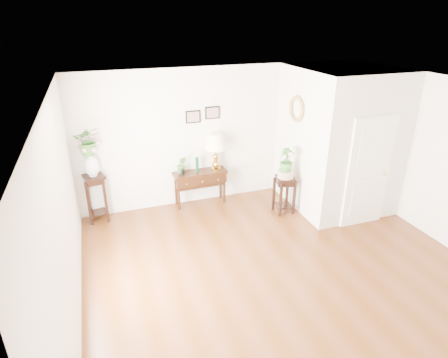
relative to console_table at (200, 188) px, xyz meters
name	(u,v)px	position (x,y,z in m)	size (l,w,h in m)	color
floor	(281,268)	(0.59, -2.57, -0.37)	(6.00, 5.50, 0.02)	#5C3018
ceiling	(294,91)	(0.59, -2.57, 2.43)	(6.00, 5.50, 0.02)	white
wall_back	(224,135)	(0.59, 0.18, 1.03)	(6.00, 0.02, 2.80)	white
wall_left	(63,225)	(-2.41, -2.57, 1.03)	(0.02, 5.50, 2.80)	white
wall_right	(446,164)	(3.59, -2.57, 1.03)	(0.02, 5.50, 2.80)	white
partition	(338,139)	(2.69, -0.79, 1.03)	(1.80, 1.95, 2.80)	white
door	(368,173)	(2.69, -1.79, 0.68)	(0.90, 0.05, 2.10)	white
art_print_left	(193,117)	(-0.06, 0.16, 1.48)	(0.30, 0.02, 0.25)	black
art_print_right	(212,113)	(0.34, 0.16, 1.53)	(0.30, 0.02, 0.25)	black
wall_ornament	(296,109)	(1.75, -0.67, 1.68)	(0.51, 0.51, 0.07)	#A79049
console_table	(200,188)	(0.00, 0.00, 0.00)	(1.10, 0.37, 0.74)	black
table_lamp	(216,154)	(0.35, 0.00, 0.72)	(0.45, 0.45, 0.78)	#B48930
green_vase	(197,164)	(-0.05, 0.00, 0.54)	(0.07, 0.07, 0.32)	black
potted_plant	(182,166)	(-0.38, 0.00, 0.55)	(0.20, 0.16, 0.36)	#3A772B
plant_stand_a	(97,198)	(-2.06, 0.00, 0.10)	(0.37, 0.37, 0.94)	black
porcelain_vase	(92,164)	(-2.06, 0.00, 0.80)	(0.27, 0.27, 0.47)	silver
lily_arrangement	(88,141)	(-2.06, 0.00, 1.24)	(0.48, 0.42, 0.54)	#3A772B
plant_stand_b	(284,195)	(1.49, -0.90, 0.02)	(0.36, 0.36, 0.77)	black
ceramic_bowl	(286,173)	(1.49, -0.90, 0.48)	(0.32, 0.32, 0.14)	beige
narcissus	(287,160)	(1.49, -0.90, 0.76)	(0.27, 0.27, 0.47)	#3A772B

